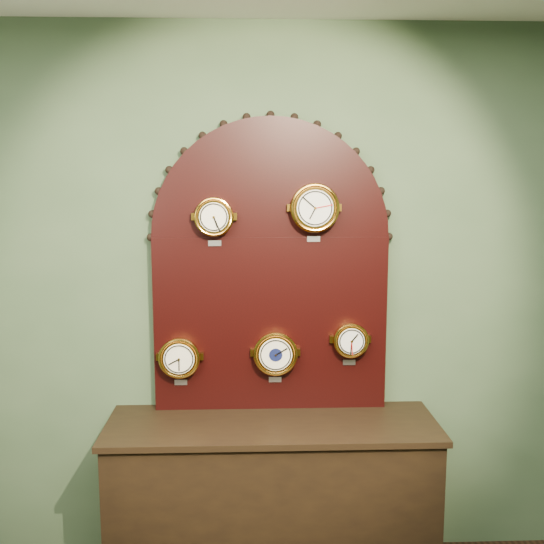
{
  "coord_description": "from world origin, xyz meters",
  "views": [
    {
      "loc": [
        -0.11,
        -0.77,
        2.03
      ],
      "look_at": [
        0.0,
        2.25,
        1.58
      ],
      "focal_mm": 42.02,
      "sensor_mm": 36.0,
      "label": 1
    }
  ],
  "objects_px": {
    "hygrometer": "(180,357)",
    "arabic_clock": "(315,208)",
    "display_board": "(271,257)",
    "barometer": "(275,353)",
    "shop_counter": "(272,504)",
    "roman_clock": "(214,217)",
    "tide_clock": "(351,340)"
  },
  "relations": [
    {
      "from": "arabic_clock",
      "to": "tide_clock",
      "type": "xyz_separation_m",
      "value": [
        0.19,
        0.0,
        -0.67
      ]
    },
    {
      "from": "shop_counter",
      "to": "arabic_clock",
      "type": "relative_size",
      "value": 5.44
    },
    {
      "from": "barometer",
      "to": "shop_counter",
      "type": "bearing_deg",
      "value": -98.32
    },
    {
      "from": "display_board",
      "to": "arabic_clock",
      "type": "relative_size",
      "value": 5.2
    },
    {
      "from": "roman_clock",
      "to": "display_board",
      "type": "bearing_deg",
      "value": 13.15
    },
    {
      "from": "shop_counter",
      "to": "display_board",
      "type": "xyz_separation_m",
      "value": [
        0.0,
        0.22,
        1.23
      ]
    },
    {
      "from": "arabic_clock",
      "to": "shop_counter",
      "type": "bearing_deg",
      "value": -144.69
    },
    {
      "from": "hygrometer",
      "to": "tide_clock",
      "type": "xyz_separation_m",
      "value": [
        0.87,
        0.0,
        0.08
      ]
    },
    {
      "from": "arabic_clock",
      "to": "barometer",
      "type": "distance_m",
      "value": 0.77
    },
    {
      "from": "roman_clock",
      "to": "tide_clock",
      "type": "height_order",
      "value": "roman_clock"
    },
    {
      "from": "shop_counter",
      "to": "roman_clock",
      "type": "bearing_deg",
      "value": 151.27
    },
    {
      "from": "roman_clock",
      "to": "barometer",
      "type": "distance_m",
      "value": 0.76
    },
    {
      "from": "shop_counter",
      "to": "hygrometer",
      "type": "distance_m",
      "value": 0.87
    },
    {
      "from": "shop_counter",
      "to": "roman_clock",
      "type": "height_order",
      "value": "roman_clock"
    },
    {
      "from": "barometer",
      "to": "arabic_clock",
      "type": "bearing_deg",
      "value": -0.08
    },
    {
      "from": "display_board",
      "to": "hygrometer",
      "type": "xyz_separation_m",
      "value": [
        -0.47,
        -0.07,
        -0.5
      ]
    },
    {
      "from": "barometer",
      "to": "tide_clock",
      "type": "distance_m",
      "value": 0.39
    },
    {
      "from": "barometer",
      "to": "tide_clock",
      "type": "xyz_separation_m",
      "value": [
        0.39,
        0.0,
        0.07
      ]
    },
    {
      "from": "hygrometer",
      "to": "arabic_clock",
      "type": "bearing_deg",
      "value": -0.07
    },
    {
      "from": "roman_clock",
      "to": "arabic_clock",
      "type": "relative_size",
      "value": 0.84
    },
    {
      "from": "display_board",
      "to": "barometer",
      "type": "bearing_deg",
      "value": -71.45
    },
    {
      "from": "shop_counter",
      "to": "arabic_clock",
      "type": "xyz_separation_m",
      "value": [
        0.22,
        0.15,
        1.48
      ]
    },
    {
      "from": "arabic_clock",
      "to": "barometer",
      "type": "xyz_separation_m",
      "value": [
        -0.19,
        0.0,
        -0.74
      ]
    },
    {
      "from": "roman_clock",
      "to": "hygrometer",
      "type": "distance_m",
      "value": 0.74
    },
    {
      "from": "roman_clock",
      "to": "hygrometer",
      "type": "relative_size",
      "value": 0.94
    },
    {
      "from": "hygrometer",
      "to": "barometer",
      "type": "height_order",
      "value": "barometer"
    },
    {
      "from": "arabic_clock",
      "to": "tide_clock",
      "type": "relative_size",
      "value": 1.26
    },
    {
      "from": "tide_clock",
      "to": "roman_clock",
      "type": "bearing_deg",
      "value": -179.97
    },
    {
      "from": "roman_clock",
      "to": "hygrometer",
      "type": "bearing_deg",
      "value": -179.86
    },
    {
      "from": "display_board",
      "to": "barometer",
      "type": "height_order",
      "value": "display_board"
    },
    {
      "from": "arabic_clock",
      "to": "barometer",
      "type": "bearing_deg",
      "value": 179.92
    },
    {
      "from": "shop_counter",
      "to": "arabic_clock",
      "type": "height_order",
      "value": "arabic_clock"
    }
  ]
}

